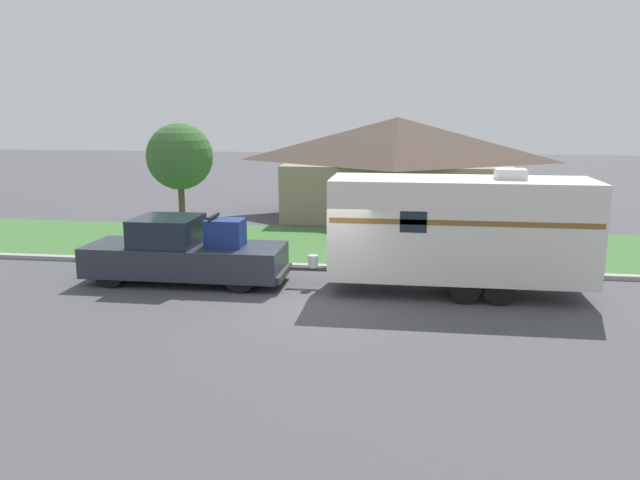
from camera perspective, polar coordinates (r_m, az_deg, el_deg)
ground_plane at (r=16.63m, az=0.02°, el=-5.92°), size 120.00×120.00×0.00m
curb_strip at (r=20.19m, az=1.51°, el=-2.52°), size 80.00×0.30×0.14m
lawn_strip at (r=23.73m, az=2.51°, el=-0.49°), size 80.00×7.00×0.03m
house_across_street at (r=30.72m, az=7.06°, el=6.84°), size 11.15×7.63×4.73m
pickup_truck at (r=19.01m, az=-12.30°, el=-1.19°), size 5.99×2.06×2.05m
travel_trailer at (r=17.71m, az=12.65°, el=1.04°), size 8.34×2.38×3.51m
mailbox at (r=20.69m, az=5.86°, el=0.41°), size 0.48×0.20×1.30m
tree_in_yard at (r=24.24m, az=-12.71°, el=7.42°), size 2.50×2.50×4.60m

